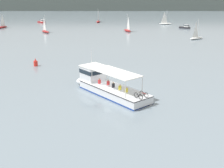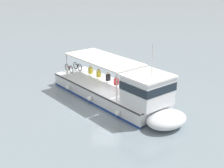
# 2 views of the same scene
# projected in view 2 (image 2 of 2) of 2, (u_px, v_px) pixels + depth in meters

# --- Properties ---
(ground_plane) EXTENTS (400.00, 400.00, 0.00)m
(ground_plane) POSITION_uv_depth(u_px,v_px,m) (108.00, 107.00, 23.44)
(ground_plane) COLOR gray
(ferry_main) EXTENTS (10.51, 11.75, 5.32)m
(ferry_main) POSITION_uv_depth(u_px,v_px,m) (121.00, 92.00, 23.53)
(ferry_main) COLOR silver
(ferry_main) RESTS_ON ground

